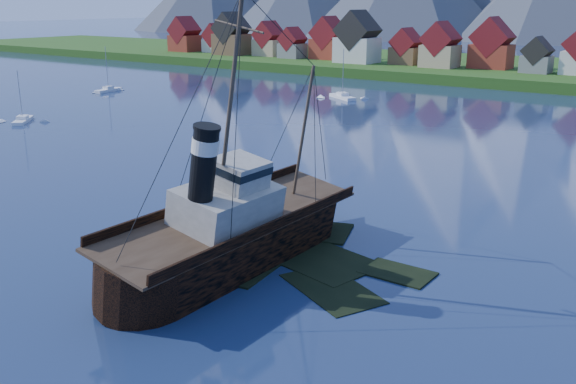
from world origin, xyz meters
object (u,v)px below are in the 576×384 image
Objects in this scene: sailboat_c at (343,97)px; sailboat_b at (108,91)px; tugboat_wreck at (242,226)px; sailboat_a at (23,121)px.

sailboat_b is at bearing 145.29° from sailboat_c.
sailboat_a is at bearing 160.52° from tugboat_wreck.
sailboat_b is (-101.45, 67.33, -2.87)m from tugboat_wreck.
sailboat_b is 0.97× the size of sailboat_c.
tugboat_wreck is at bearing -122.86° from sailboat_c.
sailboat_b is (-21.76, 38.70, 0.05)m from sailboat_a.
tugboat_wreck reaches higher than sailboat_a.
tugboat_wreck reaches higher than sailboat_b.
sailboat_c is (-45.17, 92.58, -2.88)m from tugboat_wreck.
sailboat_c is at bearing 16.59° from sailboat_b.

